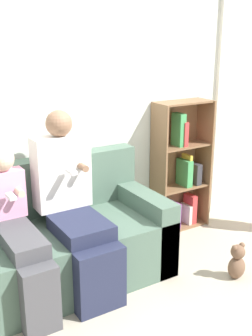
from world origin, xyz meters
The scene contains 8 objects.
ground_plane centered at (0.00, 0.00, 0.00)m, with size 14.00×14.00×0.00m, color #B2A893.
back_wall centered at (0.00, 0.97, 1.27)m, with size 10.00×0.06×2.55m.
curtain_panel centered at (2.14, 0.92, 1.14)m, with size 0.70×0.04×2.28m.
couch centered at (-0.31, 0.52, 0.32)m, with size 1.97×0.84×0.95m.
adult_seated centered at (-0.09, 0.42, 0.71)m, with size 0.43×0.78×1.36m.
child_seated centered at (-0.53, 0.36, 0.58)m, with size 0.29×0.80×1.13m.
bookshelf centered at (1.28, 0.83, 0.62)m, with size 0.58×0.26×1.30m.
teddy_bear centered at (1.05, -0.21, 0.14)m, with size 0.15×0.13×0.31m.
Camera 1 is at (-1.29, -2.30, 1.90)m, focal length 45.00 mm.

